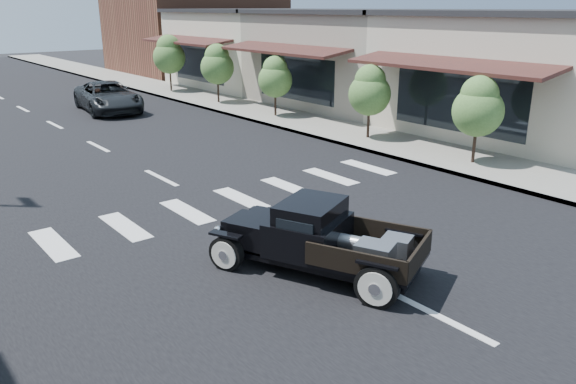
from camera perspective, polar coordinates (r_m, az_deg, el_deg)
ground at (r=11.41m, az=3.16°, el=-6.68°), size 120.00×120.00×0.00m
road at (r=24.20m, az=-21.23°, el=5.61°), size 14.00×80.00×0.02m
road_markings at (r=19.59m, az=-16.66°, el=3.30°), size 12.00×60.00×0.06m
sidewalk_right at (r=27.84m, az=-4.32°, el=8.45°), size 3.00×80.00×0.15m
storefront_near at (r=24.98m, az=23.71°, el=10.91°), size 10.00×9.00×4.50m
storefront_mid at (r=30.25m, az=8.31°, el=13.26°), size 10.00×9.00×4.50m
storefront_far at (r=36.99m, az=-2.17°, el=14.32°), size 10.00×9.00×4.50m
far_building_right at (r=45.60m, az=-9.47°, el=16.42°), size 11.00×10.00×7.00m
small_tree_a at (r=18.39m, az=18.63°, el=6.82°), size 1.56×1.56×2.61m
small_tree_b at (r=21.15m, az=8.25°, el=8.95°), size 1.55×1.55×2.59m
small_tree_c at (r=25.38m, az=-1.30°, el=10.61°), size 1.52×1.52×2.53m
small_tree_d at (r=29.33m, az=-7.17°, el=11.78°), size 1.69×1.69×2.81m
small_tree_e at (r=33.85m, az=-11.94°, el=12.60°), size 1.83×1.83×3.06m
hotrod_pickup at (r=10.56m, az=3.18°, el=-4.59°), size 3.42×4.52×1.42m
second_car at (r=28.54m, az=-17.81°, el=9.16°), size 2.95×5.32×1.41m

